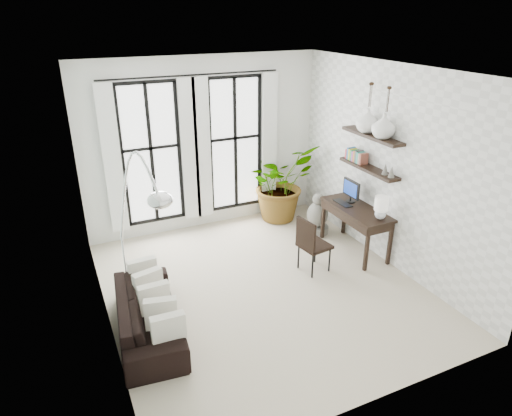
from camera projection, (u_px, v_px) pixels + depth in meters
floor at (262, 287)px, 6.99m from camera, size 5.00×5.00×0.00m
ceiling at (264, 71)px, 5.70m from camera, size 5.00×5.00×0.00m
wall_left at (94, 219)px, 5.48m from camera, size 0.00×5.00×5.00m
wall_right at (391, 168)px, 7.21m from camera, size 0.00×5.00×5.00m
wall_back at (204, 145)px, 8.42m from camera, size 4.50×0.00×4.50m
windows at (195, 149)px, 8.30m from camera, size 3.26×0.13×2.65m
wall_shelves at (368, 155)px, 7.45m from camera, size 0.25×1.30×0.60m
sofa at (148, 314)px, 5.92m from camera, size 0.95×1.98×0.56m
throw_pillows at (154, 298)px, 5.87m from camera, size 0.40×1.52×0.40m
plant at (280, 182)px, 9.01m from camera, size 1.65×1.53×1.52m
desk at (358, 212)px, 7.70m from camera, size 0.58×1.38×1.21m
desk_chair at (311, 242)px, 7.20m from camera, size 0.50×0.50×0.93m
arc_lamp at (137, 192)px, 5.72m from camera, size 0.73×1.16×2.35m
buddha at (317, 216)px, 8.56m from camera, size 0.44×0.44×0.79m
vase_a at (384, 126)px, 6.99m from camera, size 0.37×0.37×0.38m
vase_b at (367, 120)px, 7.32m from camera, size 0.37×0.37×0.38m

